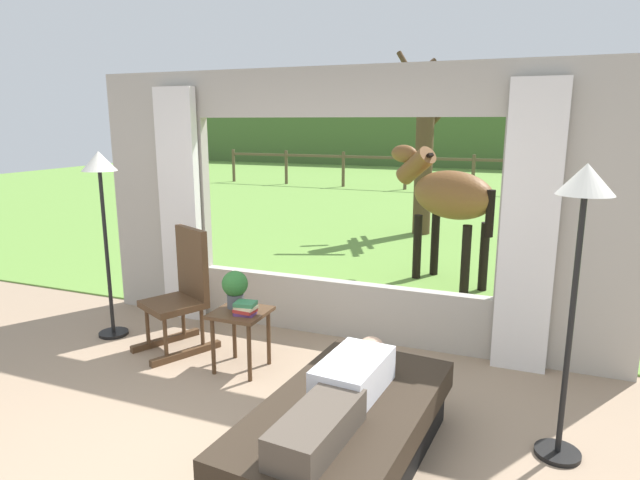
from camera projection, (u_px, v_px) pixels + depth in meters
name	position (u px, v px, depth m)	size (l,w,h in m)	color
ground_plane	(211.00, 465.00, 3.32)	(12.00, 12.00, 0.00)	gray
back_wall_with_window	(338.00, 210.00, 5.10)	(5.20, 0.12, 2.55)	#ADA599
curtain_panel_left	(180.00, 207.00, 5.60)	(0.44, 0.10, 2.40)	silver
curtain_panel_right	(529.00, 231.00, 4.38)	(0.44, 0.10, 2.40)	silver
outdoor_pasture_lawn	(469.00, 196.00, 15.26)	(36.00, 21.68, 0.02)	olive
distant_hill_ridge	(498.00, 141.00, 23.92)	(36.00, 2.00, 2.40)	#466331
recliner_sofa	(345.00, 433.00, 3.28)	(1.04, 1.77, 0.42)	black
reclining_person	(343.00, 391.00, 3.17)	(0.39, 1.44, 0.22)	silver
rocking_chair	(183.00, 291.00, 4.96)	(0.71, 0.81, 1.12)	#4C331E
side_table	(241.00, 322.00, 4.53)	(0.44, 0.44, 0.52)	#4C331E
potted_plant	(235.00, 287.00, 4.55)	(0.22, 0.22, 0.32)	#4C5156
book_stack	(245.00, 308.00, 4.41)	(0.19, 0.16, 0.11)	#59336B
floor_lamp_left	(101.00, 189.00, 5.05)	(0.32, 0.32, 1.80)	black
floor_lamp_right	(581.00, 225.00, 3.11)	(0.32, 0.32, 1.84)	black
horse	(447.00, 195.00, 6.79)	(1.67, 1.34, 1.73)	brown
pasture_tree	(425.00, 144.00, 9.76)	(1.34, 1.23, 3.23)	#4C3823
pasture_fence_line	(474.00, 168.00, 15.68)	(16.10, 0.10, 1.10)	brown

